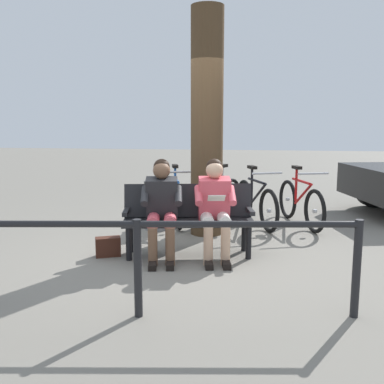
# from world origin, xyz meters

# --- Properties ---
(ground_plane) EXTENTS (40.00, 40.00, 0.00)m
(ground_plane) POSITION_xyz_m (0.00, 0.00, 0.00)
(ground_plane) COLOR slate
(bench) EXTENTS (1.66, 0.76, 0.87)m
(bench) POSITION_xyz_m (-0.10, -0.01, 0.51)
(bench) COLOR black
(bench) RESTS_ON ground
(person_reading) EXTENTS (0.54, 0.81, 1.20)m
(person_reading) POSITION_xyz_m (-0.44, 0.09, 0.66)
(person_reading) COLOR #D84C59
(person_reading) RESTS_ON ground
(person_companion) EXTENTS (0.54, 0.81, 1.20)m
(person_companion) POSITION_xyz_m (0.19, 0.21, 0.66)
(person_companion) COLOR #262628
(person_companion) RESTS_ON ground
(handbag) EXTENTS (0.33, 0.25, 0.24)m
(handbag) POSITION_xyz_m (0.86, 0.25, 0.12)
(handbag) COLOR #3F1E14
(handbag) RESTS_ON ground
(tree_trunk) EXTENTS (0.46, 0.46, 3.22)m
(tree_trunk) POSITION_xyz_m (-0.21, -1.04, 1.61)
(tree_trunk) COLOR #4C3823
(tree_trunk) RESTS_ON ground
(litter_bin) EXTENTS (0.39, 0.39, 0.75)m
(litter_bin) POSITION_xyz_m (0.56, -1.20, 0.37)
(litter_bin) COLOR slate
(litter_bin) RESTS_ON ground
(bicycle_green) EXTENTS (0.66, 1.61, 0.94)m
(bicycle_green) POSITION_xyz_m (-1.64, -1.78, 0.36)
(bicycle_green) COLOR black
(bicycle_green) RESTS_ON ground
(bicycle_purple) EXTENTS (0.73, 1.57, 0.94)m
(bicycle_purple) POSITION_xyz_m (-0.93, -1.71, 0.36)
(bicycle_purple) COLOR black
(bicycle_purple) RESTS_ON ground
(bicycle_silver) EXTENTS (0.78, 1.55, 0.94)m
(bicycle_silver) POSITION_xyz_m (-0.30, -1.86, 0.36)
(bicycle_silver) COLOR black
(bicycle_silver) RESTS_ON ground
(bicycle_red) EXTENTS (0.60, 1.63, 0.94)m
(bicycle_red) POSITION_xyz_m (0.36, -1.70, 0.36)
(bicycle_red) COLOR black
(bicycle_red) RESTS_ON ground
(railing_fence) EXTENTS (3.72, 0.58, 0.85)m
(railing_fence) POSITION_xyz_m (0.05, 1.84, 0.61)
(railing_fence) COLOR black
(railing_fence) RESTS_ON ground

